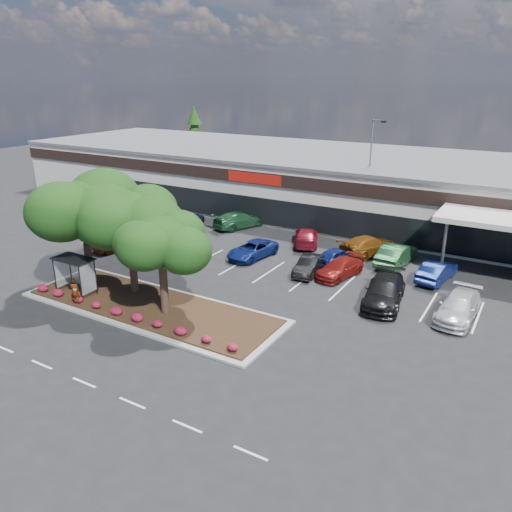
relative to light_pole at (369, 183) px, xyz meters
The scene contains 28 objects.
ground 28.47m from the light_pole, 98.90° to the right, with size 160.00×160.00×0.00m, color black.
retail_store 7.67m from the light_pole, 124.77° to the left, with size 80.40×25.20×6.25m.
landscape_island 25.00m from the light_pole, 104.96° to the right, with size 18.00×6.00×0.26m.
lane_markings 18.50m from the light_pole, 104.52° to the right, with size 33.12×20.06×0.01m.
shrub_row 26.94m from the light_pole, 103.79° to the right, with size 17.00×0.80×0.50m, color maroon, non-canonical shape.
bus_shelter 27.58m from the light_pole, 115.54° to the right, with size 2.75×1.55×2.59m.
island_tree_west 26.32m from the light_pole, 117.97° to the right, with size 7.20×7.20×7.89m, color black, non-canonical shape.
island_tree_mid 24.23m from the light_pole, 111.42° to the right, with size 6.60×6.60×7.32m, color black, non-canonical shape.
island_tree_east 24.55m from the light_pole, 101.39° to the right, with size 5.80×5.80×6.50m, color black, non-canonical shape.
conifer_north_west 38.90m from the light_pole, 152.00° to the left, with size 4.40×4.40×10.00m, color black.
person_waiting 28.37m from the light_pole, 112.28° to the right, with size 0.64×0.42×1.74m, color #594C47.
light_pole is the anchor object (origin of this frame).
car_0 23.25m from the light_pole, 141.31° to the right, with size 2.08×5.12×1.49m, color #1D4E23.
car_1 23.49m from the light_pole, 136.57° to the right, with size 2.00×4.96×1.69m, color #7E380E.
car_2 19.10m from the light_pole, 125.93° to the right, with size 1.87×4.60×1.33m, color navy.
car_3 13.93m from the light_pole, 114.98° to the right, with size 2.26×4.90×1.36m, color navy.
car_4 13.58m from the light_pole, 90.29° to the right, with size 1.44×4.12×1.36m, color black.
car_5 13.14m from the light_pole, 80.13° to the right, with size 1.87×4.60×1.33m, color maroon.
car_6 17.00m from the light_pole, 67.16° to the right, with size 2.36×5.79×1.68m, color black.
car_7 19.09m from the light_pole, 53.79° to the right, with size 2.10×5.18×1.50m, color silver.
car_9 18.01m from the light_pole, 153.44° to the right, with size 2.08×5.11×1.48m, color navy.
car_10 17.91m from the light_pole, 151.57° to the right, with size 2.12×5.21×1.51m, color black.
car_11 12.98m from the light_pole, 154.85° to the right, with size 2.25×5.55×1.61m, color #21552E.
car_12 8.45m from the light_pole, 115.95° to the right, with size 2.05×5.05×1.46m, color maroon.
car_13 10.85m from the light_pole, 84.70° to the right, with size 1.63×4.04×1.38m, color navy.
car_14 8.00m from the light_pole, 69.82° to the right, with size 2.30×5.65×1.64m, color brown.
car_15 9.94m from the light_pole, 56.40° to the right, with size 1.82×5.22×1.72m, color #1F5128.
car_16 13.36m from the light_pole, 47.74° to the right, with size 1.60×4.57×1.51m, color navy.
Camera 1 is at (18.78, -17.75, 14.28)m, focal length 35.00 mm.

